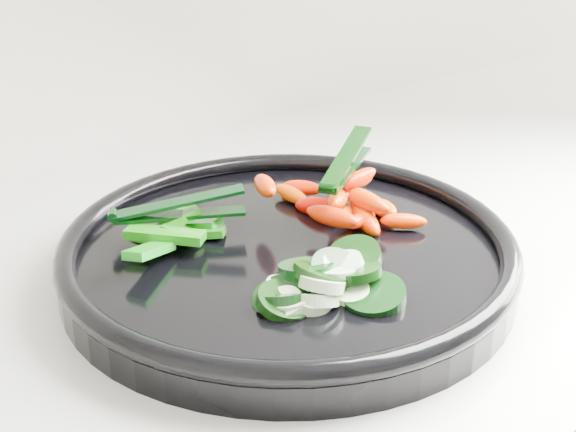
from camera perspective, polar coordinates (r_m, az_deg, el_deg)
veggie_tray at (r=0.66m, az=0.00°, el=-2.72°), size 0.45×0.45×0.04m
cucumber_pile at (r=0.59m, az=2.14°, el=-4.89°), size 0.12×0.11×0.04m
carrot_pile at (r=0.70m, az=3.66°, el=1.05°), size 0.14×0.15×0.05m
pepper_pile at (r=0.68m, az=-8.04°, el=-1.12°), size 0.11×0.09×0.04m
tong_carrot at (r=0.70m, az=4.09°, el=3.70°), size 0.10×0.07×0.02m
tong_pepper at (r=0.67m, az=-8.05°, el=0.49°), size 0.11×0.06×0.02m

